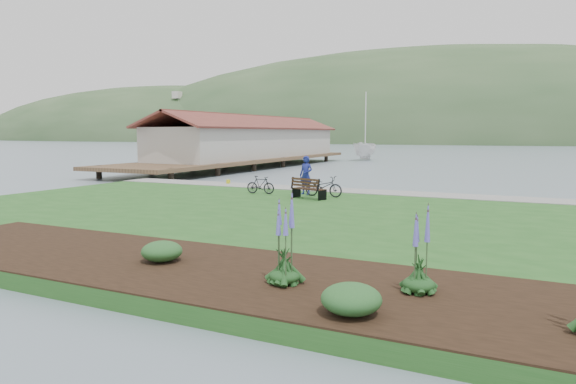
# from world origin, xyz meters

# --- Properties ---
(ground) EXTENTS (600.00, 600.00, 0.00)m
(ground) POSITION_xyz_m (0.00, 0.00, 0.00)
(ground) COLOR slate
(ground) RESTS_ON ground
(lawn) EXTENTS (34.00, 20.00, 0.40)m
(lawn) POSITION_xyz_m (0.00, -2.00, 0.20)
(lawn) COLOR #20501C
(lawn) RESTS_ON ground
(shoreline_path) EXTENTS (34.00, 2.20, 0.03)m
(shoreline_path) POSITION_xyz_m (0.00, 6.90, 0.42)
(shoreline_path) COLOR gray
(shoreline_path) RESTS_ON lawn
(garden_bed) EXTENTS (24.00, 4.40, 0.04)m
(garden_bed) POSITION_xyz_m (3.00, -9.80, 0.42)
(garden_bed) COLOR black
(garden_bed) RESTS_ON lawn
(pier_pavilion) EXTENTS (8.00, 36.00, 5.40)m
(pier_pavilion) POSITION_xyz_m (-20.00, 27.52, 2.64)
(pier_pavilion) COLOR #4C3826
(pier_pavilion) RESTS_ON ground
(park_bench) EXTENTS (1.79, 1.14, 1.04)m
(park_bench) POSITION_xyz_m (-2.61, 2.79, 0.92)
(park_bench) COLOR black
(park_bench) RESTS_ON lawn
(person) EXTENTS (0.92, 0.70, 2.30)m
(person) POSITION_xyz_m (-3.42, 4.41, 1.55)
(person) COLOR navy
(person) RESTS_ON lawn
(bicycle_a) EXTENTS (0.76, 1.98, 1.02)m
(bicycle_a) POSITION_xyz_m (-2.26, 3.94, 0.91)
(bicycle_a) COLOR black
(bicycle_a) RESTS_ON lawn
(bicycle_b) EXTENTS (0.54, 1.55, 0.92)m
(bicycle_b) POSITION_xyz_m (-5.62, 3.62, 0.86)
(bicycle_b) COLOR black
(bicycle_b) RESTS_ON lawn
(sailboat) EXTENTS (11.12, 11.30, 27.86)m
(sailboat) POSITION_xyz_m (-13.05, 44.88, 0.00)
(sailboat) COLOR silver
(sailboat) RESTS_ON ground
(pannier) EXTENTS (0.19, 0.27, 0.27)m
(pannier) POSITION_xyz_m (-9.86, 7.20, 0.53)
(pannier) COLOR gold
(pannier) RESTS_ON lawn
(echium_0) EXTENTS (0.62, 0.62, 1.99)m
(echium_0) POSITION_xyz_m (2.59, -10.15, 1.29)
(echium_0) COLOR #153B17
(echium_0) RESTS_ON garden_bed
(echium_1) EXTENTS (0.62, 0.62, 1.79)m
(echium_1) POSITION_xyz_m (5.16, -9.53, 1.10)
(echium_1) COLOR #153B17
(echium_1) RESTS_ON garden_bed
(shrub_0) EXTENTS (0.97, 0.97, 0.49)m
(shrub_0) POSITION_xyz_m (-0.88, -9.78, 0.68)
(shrub_0) COLOR #1E4C21
(shrub_0) RESTS_ON garden_bed
(shrub_1) EXTENTS (1.04, 1.04, 0.52)m
(shrub_1) POSITION_xyz_m (4.38, -11.23, 0.70)
(shrub_1) COLOR #1E4C21
(shrub_1) RESTS_ON garden_bed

